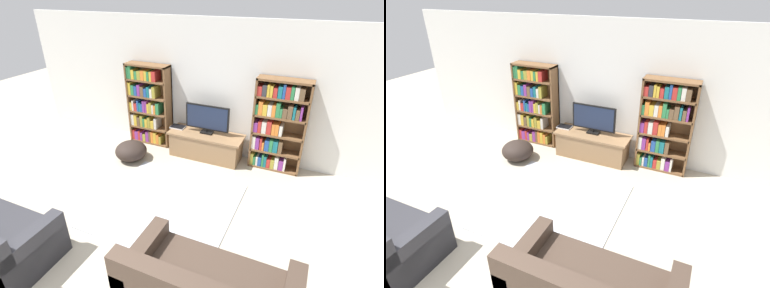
# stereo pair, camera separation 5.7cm
# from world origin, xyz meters

# --- Properties ---
(wall_back) EXTENTS (8.80, 0.06, 2.60)m
(wall_back) POSITION_xyz_m (0.00, 4.23, 1.30)
(wall_back) COLOR silver
(wall_back) RESTS_ON ground_plane
(bookshelf_left) EXTENTS (0.92, 0.30, 1.71)m
(bookshelf_left) POSITION_xyz_m (-1.48, 4.05, 0.83)
(bookshelf_left) COLOR brown
(bookshelf_left) RESTS_ON ground_plane
(bookshelf_right) EXTENTS (0.92, 0.30, 1.71)m
(bookshelf_right) POSITION_xyz_m (1.18, 4.05, 0.86)
(bookshelf_right) COLOR brown
(bookshelf_right) RESTS_ON ground_plane
(tv_stand) EXTENTS (1.47, 0.55, 0.51)m
(tv_stand) POSITION_xyz_m (-0.10, 3.90, 0.26)
(tv_stand) COLOR #8E6B47
(tv_stand) RESTS_ON ground_plane
(television) EXTENTS (0.87, 0.16, 0.57)m
(television) POSITION_xyz_m (-0.10, 3.94, 0.81)
(television) COLOR black
(television) RESTS_ON tv_stand
(laptop) EXTENTS (0.29, 0.21, 0.03)m
(laptop) POSITION_xyz_m (-0.74, 3.94, 0.52)
(laptop) COLOR silver
(laptop) RESTS_ON tv_stand
(area_rug) EXTENTS (2.05, 1.98, 0.02)m
(area_rug) POSITION_xyz_m (-0.08, 2.22, 0.01)
(area_rug) COLOR #B2B7C1
(area_rug) RESTS_ON ground_plane
(beanbag_ottoman) EXTENTS (0.62, 0.62, 0.37)m
(beanbag_ottoman) POSITION_xyz_m (-1.41, 3.20, 0.19)
(beanbag_ottoman) COLOR #2D231E
(beanbag_ottoman) RESTS_ON ground_plane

